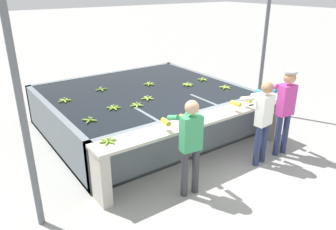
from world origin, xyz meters
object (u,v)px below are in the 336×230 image
worker_2 (284,105)px  knife_0 (254,104)px  banana_bunch_floating_5 (137,105)px  banana_bunch_floating_7 (114,108)px  banana_bunch_floating_0 (149,84)px  banana_bunch_floating_3 (90,120)px  worker_1 (262,116)px  banana_bunch_floating_6 (203,79)px  support_post_right (264,50)px  banana_bunch_floating_2 (65,100)px  banana_bunch_ledge_0 (108,141)px  support_post_left (23,117)px  banana_bunch_floating_8 (225,87)px  banana_bunch_floating_9 (188,84)px  worker_0 (190,140)px  banana_bunch_ledge_1 (267,97)px  banana_bunch_floating_4 (148,98)px  banana_bunch_floating_1 (101,89)px

worker_2 → knife_0: 0.56m
banana_bunch_floating_5 → banana_bunch_floating_7: bearing=163.1°
banana_bunch_floating_0 → banana_bunch_floating_3: same height
knife_0 → worker_1: bearing=-126.5°
banana_bunch_floating_3 → banana_bunch_floating_0: bearing=31.8°
banana_bunch_floating_6 → support_post_right: support_post_right is taller
banana_bunch_floating_2 → banana_bunch_ledge_0: (-0.09, -2.16, 0.00)m
support_post_right → support_post_left: bearing=-169.0°
worker_1 → banana_bunch_floating_8: 1.75m
banana_bunch_floating_3 → worker_1: bearing=-31.9°
banana_bunch_floating_8 → support_post_left: support_post_left is taller
banana_bunch_floating_9 → worker_0: bearing=-127.9°
worker_1 → banana_bunch_floating_8: bearing=66.7°
worker_0 → banana_bunch_floating_0: bearing=69.3°
worker_2 → support_post_right: size_ratio=0.52×
worker_1 → worker_2: worker_2 is taller
banana_bunch_ledge_0 → banana_bunch_ledge_1: bearing=-1.1°
banana_bunch_ledge_0 → knife_0: banana_bunch_ledge_0 is taller
banana_bunch_floating_2 → banana_bunch_floating_3: 1.25m
worker_1 → worker_2: (0.62, 0.01, 0.08)m
banana_bunch_floating_3 → support_post_left: support_post_left is taller
banana_bunch_floating_4 → banana_bunch_ledge_1: bearing=-34.3°
worker_0 → worker_1: bearing=-0.2°
banana_bunch_floating_6 → banana_bunch_floating_9: (-0.56, -0.12, -0.00)m
banana_bunch_floating_0 → support_post_right: 2.91m
banana_bunch_floating_9 → banana_bunch_ledge_1: bearing=-65.8°
banana_bunch_floating_8 → support_post_left: 4.60m
support_post_left → banana_bunch_ledge_1: bearing=-0.1°
banana_bunch_floating_5 → banana_bunch_floating_9: 1.73m
knife_0 → banana_bunch_floating_0: bearing=111.7°
banana_bunch_floating_0 → banana_bunch_floating_6: (1.26, -0.43, 0.00)m
banana_bunch_floating_4 → support_post_right: support_post_right is taller
worker_1 → banana_bunch_floating_1: (-1.65, 3.09, -0.00)m
banana_bunch_floating_3 → knife_0: (2.91, -1.09, -0.01)m
worker_2 → banana_bunch_floating_2: bearing=138.4°
banana_bunch_floating_2 → banana_bunch_floating_7: same height
banana_bunch_floating_7 → support_post_right: bearing=-2.1°
banana_bunch_floating_4 → knife_0: (1.50, -1.49, -0.01)m
banana_bunch_ledge_0 → knife_0: size_ratio=0.81×
banana_bunch_floating_7 → banana_bunch_floating_8: same height
banana_bunch_floating_0 → banana_bunch_floating_6: bearing=-18.8°
banana_bunch_floating_5 → support_post_right: (3.57, -0.02, 0.67)m
banana_bunch_floating_5 → worker_1: bearing=-49.3°
banana_bunch_floating_9 → knife_0: (0.23, -1.78, -0.01)m
banana_bunch_floating_0 → support_post_right: size_ratio=0.09×
banana_bunch_floating_3 → banana_bunch_floating_9: (2.69, 0.68, -0.00)m
worker_2 → support_post_left: size_ratio=0.52×
worker_2 → banana_bunch_ledge_1: 0.66m
worker_1 → worker_0: bearing=179.8°
worker_0 → worker_2: (2.25, 0.00, 0.08)m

